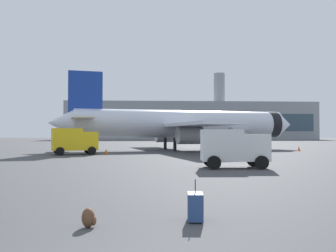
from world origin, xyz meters
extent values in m
cylinder|color=silver|center=(5.44, 45.20, 3.70)|extent=(30.11, 10.23, 3.80)
cone|color=silver|center=(21.26, 48.72, 3.70)|extent=(3.13, 4.05, 3.61)
cone|color=silver|center=(-10.76, 41.59, 3.70)|extent=(3.87, 4.03, 3.42)
cylinder|color=black|center=(19.11, 48.24, 3.70)|extent=(2.21, 4.09, 3.88)
cube|color=silver|center=(2.73, 52.79, 3.40)|extent=(8.16, 16.66, 0.36)
cube|color=silver|center=(6.20, 37.17, 3.40)|extent=(8.16, 16.66, 0.36)
cylinder|color=gray|center=(3.27, 50.35, 2.10)|extent=(3.60, 2.84, 2.20)
cylinder|color=gray|center=(5.66, 39.61, 2.10)|extent=(3.60, 2.84, 2.20)
cube|color=#193899|center=(-7.74, 42.27, 7.30)|extent=(4.37, 1.31, 6.40)
cube|color=silver|center=(-8.92, 45.28, 4.30)|extent=(3.84, 6.42, 0.24)
cube|color=silver|center=(-7.53, 39.03, 4.30)|extent=(3.84, 6.42, 0.24)
cylinder|color=black|center=(17.16, 47.81, 0.90)|extent=(0.36, 0.36, 1.80)
cylinder|color=black|center=(2.97, 47.11, 0.90)|extent=(0.44, 0.44, 1.80)
cylinder|color=black|center=(4.01, 42.42, 0.90)|extent=(0.44, 0.44, 1.80)
cube|color=yellow|center=(-6.18, 35.58, 1.52)|extent=(2.31, 2.63, 2.04)
cube|color=#1E232D|center=(-5.51, 35.82, 2.00)|extent=(0.73, 1.90, 0.84)
cube|color=yellow|center=(-8.44, 34.79, 1.70)|extent=(3.67, 3.11, 2.40)
cylinder|color=black|center=(-6.45, 36.71, 0.45)|extent=(0.92, 0.51, 0.90)
cylinder|color=black|center=(-5.69, 34.54, 0.45)|extent=(0.92, 0.51, 0.90)
cylinder|color=black|center=(-9.62, 35.60, 0.45)|extent=(0.92, 0.51, 0.90)
cylinder|color=black|center=(-8.86, 33.43, 0.45)|extent=(0.92, 0.51, 0.90)
cube|color=gray|center=(13.50, 44.87, 1.64)|extent=(2.85, 2.91, 2.29)
cube|color=#1E232D|center=(14.04, 44.39, 2.18)|extent=(1.49, 1.68, 0.95)
cube|color=gray|center=(11.25, 46.85, 1.85)|extent=(4.83, 4.65, 2.70)
cylinder|color=black|center=(14.28, 45.84, 0.45)|extent=(0.82, 0.76, 0.90)
cylinder|color=black|center=(12.63, 43.97, 0.45)|extent=(0.82, 0.76, 0.90)
cylinder|color=black|center=(11.13, 48.62, 0.45)|extent=(0.82, 0.76, 0.90)
cylinder|color=black|center=(9.47, 46.74, 0.45)|extent=(0.82, 0.76, 0.90)
cube|color=white|center=(7.49, 18.87, 1.39)|extent=(1.84, 2.07, 1.78)
cube|color=#1E232D|center=(8.24, 18.84, 1.81)|extent=(0.15, 1.80, 0.74)
cube|color=white|center=(5.29, 18.96, 1.55)|extent=(2.72, 2.10, 2.10)
cylinder|color=black|center=(7.75, 19.91, 0.45)|extent=(0.91, 0.26, 0.90)
cylinder|color=black|center=(7.67, 17.81, 0.45)|extent=(0.91, 0.26, 0.90)
cylinder|color=black|center=(4.68, 20.03, 0.45)|extent=(0.91, 0.26, 0.90)
cylinder|color=black|center=(4.59, 17.94, 0.45)|extent=(0.91, 0.26, 0.90)
cube|color=#F2590C|center=(20.68, 41.93, 0.02)|extent=(0.44, 0.44, 0.04)
cone|color=#F2590C|center=(20.68, 41.93, 0.35)|extent=(0.36, 0.36, 0.63)
cylinder|color=white|center=(20.68, 41.93, 0.39)|extent=(0.23, 0.23, 0.10)
cube|color=#F2590C|center=(-4.35, 36.33, 0.02)|extent=(0.44, 0.44, 0.04)
cone|color=#F2590C|center=(-4.35, 36.33, 0.32)|extent=(0.36, 0.36, 0.56)
cylinder|color=white|center=(-4.35, 36.33, 0.35)|extent=(0.23, 0.23, 0.10)
cube|color=navy|center=(1.55, 4.63, 0.39)|extent=(0.46, 0.67, 0.70)
cylinder|color=black|center=(1.55, 4.63, 0.92)|extent=(0.02, 0.02, 0.36)
cylinder|color=black|center=(1.57, 4.86, 0.04)|extent=(0.08, 0.04, 0.08)
cylinder|color=black|center=(1.53, 4.41, 0.04)|extent=(0.08, 0.04, 0.08)
ellipsoid|color=brown|center=(-1.17, 4.17, 0.24)|extent=(0.32, 0.40, 0.48)
ellipsoid|color=brown|center=(-1.03, 4.17, 0.17)|extent=(0.12, 0.28, 0.24)
cube|color=gray|center=(18.27, 137.55, 7.36)|extent=(97.81, 16.19, 14.73)
cube|color=#334756|center=(18.27, 129.40, 6.63)|extent=(92.92, 0.10, 6.63)
cylinder|color=gray|center=(29.62, 137.55, 20.73)|extent=(4.40, 4.40, 12.00)
camera|label=1|loc=(0.27, -4.77, 2.31)|focal=38.14mm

